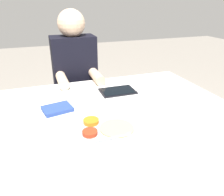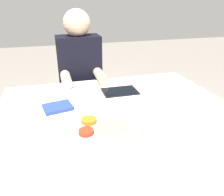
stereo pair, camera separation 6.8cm
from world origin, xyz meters
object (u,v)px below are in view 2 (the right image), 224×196
at_px(thali_tray, 101,129).
at_px(tablet_device, 120,91).
at_px(person_diner, 81,91).
at_px(red_notebook, 58,107).

bearing_deg(thali_tray, tablet_device, 61.82).
bearing_deg(tablet_device, thali_tray, -118.18).
distance_m(thali_tray, tablet_device, 0.47).
height_order(tablet_device, person_diner, person_diner).
height_order(thali_tray, tablet_device, thali_tray).
distance_m(red_notebook, person_diner, 0.64).
bearing_deg(tablet_device, red_notebook, -160.98).
bearing_deg(red_notebook, person_diner, 70.74).
height_order(thali_tray, red_notebook, thali_tray).
relative_size(thali_tray, red_notebook, 1.86).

